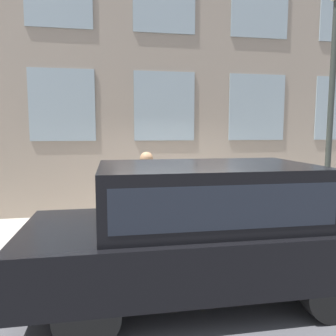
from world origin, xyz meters
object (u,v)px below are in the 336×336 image
object	(u,v)px
person	(147,184)
parked_truck_black_near	(201,222)
fire_hydrant	(189,214)
street_lamp	(333,77)

from	to	relation	value
person	parked_truck_black_near	size ratio (longest dim) A/B	0.37
fire_hydrant	street_lamp	size ratio (longest dim) A/B	0.15
fire_hydrant	person	bearing A→B (deg)	78.06
street_lamp	parked_truck_black_near	bearing A→B (deg)	123.47
fire_hydrant	street_lamp	xyz separation A→B (m)	(0.10, -3.07, 2.76)
person	street_lamp	distance (m)	4.46
fire_hydrant	street_lamp	bearing A→B (deg)	-88.09
fire_hydrant	parked_truck_black_near	world-z (taller)	parked_truck_black_near
fire_hydrant	street_lamp	world-z (taller)	street_lamp
person	parked_truck_black_near	distance (m)	2.39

